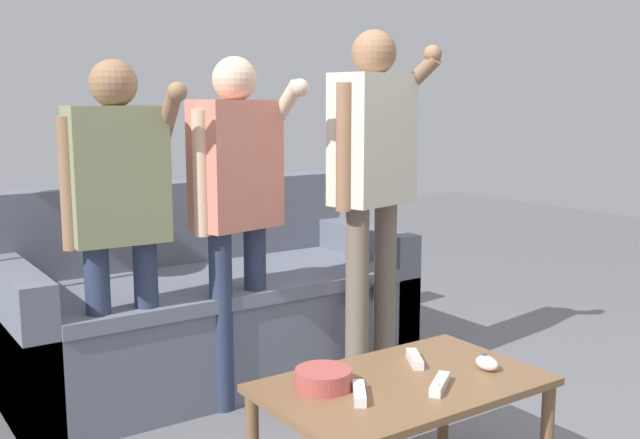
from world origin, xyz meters
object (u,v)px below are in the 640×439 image
object	(u,v)px
game_remote_wand_spare	(359,393)
player_center	(237,191)
player_right	(373,166)
game_remote_wand_far	(415,359)
couch	(207,308)
coffee_table	(403,397)
snack_bowl	(323,379)
game_remote_wand_near	(440,384)
player_left	(119,203)
game_remote_nunchuk	(487,363)

from	to	relation	value
game_remote_wand_spare	player_center	bearing A→B (deg)	81.65
player_right	game_remote_wand_far	bearing A→B (deg)	-119.13
couch	game_remote_wand_far	bearing A→B (deg)	-84.47
coffee_table	player_right	size ratio (longest dim) A/B	0.56
couch	snack_bowl	distance (m)	1.40
player_right	game_remote_wand_near	distance (m)	1.29
player_left	couch	bearing A→B (deg)	36.67
couch	player_right	size ratio (longest dim) A/B	1.17
coffee_table	game_remote_nunchuk	distance (m)	0.32
game_remote_nunchuk	game_remote_wand_far	xyz separation A→B (m)	(-0.16, 0.19, -0.01)
player_left	player_right	bearing A→B (deg)	-7.59
snack_bowl	game_remote_nunchuk	distance (m)	0.57
couch	game_remote_wand_near	size ratio (longest dim) A/B	12.62
player_center	game_remote_wand_near	world-z (taller)	player_center
couch	player_left	xyz separation A→B (m)	(-0.55, -0.41, 0.61)
coffee_table	game_remote_wand_far	bearing A→B (deg)	36.17
player_left	game_remote_wand_near	size ratio (longest dim) A/B	9.72
player_left	game_remote_wand_spare	world-z (taller)	player_left
coffee_table	game_remote_wand_near	size ratio (longest dim) A/B	6.00
snack_bowl	player_right	bearing A→B (deg)	44.09
couch	player_center	bearing A→B (deg)	-96.85
couch	game_remote_wand_spare	xyz separation A→B (m)	(-0.21, -1.50, 0.12)
player_left	game_remote_wand_far	xyz separation A→B (m)	(0.69, -0.95, -0.49)
game_remote_nunchuk	player_left	distance (m)	1.49
snack_bowl	player_center	size ratio (longest dim) A/B	0.12
couch	player_left	distance (m)	0.92
game_remote_wand_spare	couch	bearing A→B (deg)	82.09
couch	player_right	distance (m)	1.08
game_remote_wand_spare	game_remote_wand_far	bearing A→B (deg)	21.22
couch	game_remote_wand_far	size ratio (longest dim) A/B	13.18
coffee_table	game_remote_nunchuk	size ratio (longest dim) A/B	10.32
snack_bowl	game_remote_wand_near	distance (m)	0.36
game_remote_wand_spare	player_left	bearing A→B (deg)	107.73
couch	snack_bowl	world-z (taller)	couch
game_remote_wand_far	coffee_table	bearing A→B (deg)	-143.83
couch	snack_bowl	size ratio (longest dim) A/B	10.62
player_center	game_remote_wand_near	distance (m)	1.25
player_right	couch	bearing A→B (deg)	135.73
game_remote_nunchuk	player_right	size ratio (longest dim) A/B	0.05
player_center	game_remote_wand_spare	distance (m)	1.18
player_left	game_remote_wand_spare	bearing A→B (deg)	-72.27
snack_bowl	game_remote_nunchuk	xyz separation A→B (m)	(0.54, -0.18, -0.01)
game_remote_wand_near	game_remote_wand_spare	bearing A→B (deg)	161.54
coffee_table	game_remote_wand_near	bearing A→B (deg)	-64.94
game_remote_nunchuk	game_remote_wand_far	distance (m)	0.24
snack_bowl	player_center	xyz separation A→B (m)	(0.20, 0.93, 0.49)
player_right	game_remote_wand_far	distance (m)	1.09
player_center	player_right	distance (m)	0.65
game_remote_nunchuk	game_remote_wand_far	bearing A→B (deg)	130.06
game_remote_wand_far	game_remote_wand_spare	bearing A→B (deg)	-158.78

